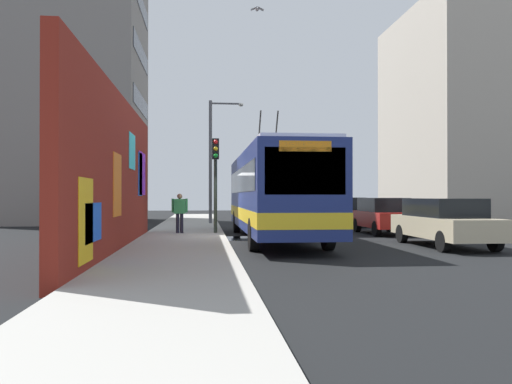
{
  "coord_description": "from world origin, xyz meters",
  "views": [
    {
      "loc": [
        -19.69,
        0.85,
        1.66
      ],
      "look_at": [
        0.31,
        -1.2,
        1.82
      ],
      "focal_mm": 36.2,
      "sensor_mm": 36.0,
      "label": 1
    }
  ],
  "objects_px": {
    "parked_car_champagne": "(444,221)",
    "pedestrian_midblock": "(180,210)",
    "city_bus": "(273,191)",
    "parked_car_black": "(346,211)",
    "street_lamp": "(214,153)",
    "parked_car_red": "(383,215)",
    "traffic_light": "(216,169)"
  },
  "relations": [
    {
      "from": "parked_car_champagne",
      "to": "pedestrian_midblock",
      "type": "distance_m",
      "value": 10.18
    },
    {
      "from": "city_bus",
      "to": "pedestrian_midblock",
      "type": "xyz_separation_m",
      "value": [
        1.9,
        3.61,
        -0.76
      ]
    },
    {
      "from": "parked_car_black",
      "to": "street_lamp",
      "type": "distance_m",
      "value": 8.0
    },
    {
      "from": "parked_car_black",
      "to": "pedestrian_midblock",
      "type": "height_order",
      "value": "pedestrian_midblock"
    },
    {
      "from": "city_bus",
      "to": "parked_car_red",
      "type": "bearing_deg",
      "value": -64.3
    },
    {
      "from": "traffic_light",
      "to": "street_lamp",
      "type": "xyz_separation_m",
      "value": [
        7.74,
        -0.11,
        1.31
      ]
    },
    {
      "from": "parked_car_black",
      "to": "pedestrian_midblock",
      "type": "distance_m",
      "value": 10.99
    },
    {
      "from": "parked_car_red",
      "to": "traffic_light",
      "type": "height_order",
      "value": "traffic_light"
    },
    {
      "from": "city_bus",
      "to": "pedestrian_midblock",
      "type": "relative_size",
      "value": 7.68
    },
    {
      "from": "street_lamp",
      "to": "city_bus",
      "type": "bearing_deg",
      "value": -167.89
    },
    {
      "from": "traffic_light",
      "to": "city_bus",
      "type": "bearing_deg",
      "value": -129.09
    },
    {
      "from": "pedestrian_midblock",
      "to": "city_bus",
      "type": "bearing_deg",
      "value": -117.78
    },
    {
      "from": "parked_car_champagne",
      "to": "street_lamp",
      "type": "height_order",
      "value": "street_lamp"
    },
    {
      "from": "street_lamp",
      "to": "pedestrian_midblock",
      "type": "bearing_deg",
      "value": 168.29
    },
    {
      "from": "parked_car_red",
      "to": "pedestrian_midblock",
      "type": "xyz_separation_m",
      "value": [
        -0.6,
        8.81,
        0.26
      ]
    },
    {
      "from": "parked_car_red",
      "to": "parked_car_champagne",
      "type": "bearing_deg",
      "value": -180.0
    },
    {
      "from": "parked_car_black",
      "to": "pedestrian_midblock",
      "type": "relative_size",
      "value": 2.53
    },
    {
      "from": "parked_car_red",
      "to": "street_lamp",
      "type": "bearing_deg",
      "value": 46.02
    },
    {
      "from": "parked_car_red",
      "to": "parked_car_black",
      "type": "height_order",
      "value": "same"
    },
    {
      "from": "city_bus",
      "to": "parked_car_champagne",
      "type": "bearing_deg",
      "value": -121.62
    },
    {
      "from": "city_bus",
      "to": "parked_car_black",
      "type": "distance_m",
      "value": 9.99
    },
    {
      "from": "city_bus",
      "to": "traffic_light",
      "type": "height_order",
      "value": "city_bus"
    },
    {
      "from": "parked_car_champagne",
      "to": "parked_car_black",
      "type": "distance_m",
      "value": 11.67
    },
    {
      "from": "parked_car_champagne",
      "to": "street_lamp",
      "type": "bearing_deg",
      "value": 29.7
    },
    {
      "from": "city_bus",
      "to": "traffic_light",
      "type": "bearing_deg",
      "value": 50.91
    },
    {
      "from": "street_lamp",
      "to": "parked_car_champagne",
      "type": "bearing_deg",
      "value": -150.3
    },
    {
      "from": "parked_car_black",
      "to": "traffic_light",
      "type": "relative_size",
      "value": 1.05
    },
    {
      "from": "parked_car_red",
      "to": "street_lamp",
      "type": "xyz_separation_m",
      "value": [
        6.98,
        7.24,
        3.25
      ]
    },
    {
      "from": "parked_car_champagne",
      "to": "traffic_light",
      "type": "bearing_deg",
      "value": 56.05
    },
    {
      "from": "city_bus",
      "to": "traffic_light",
      "type": "relative_size",
      "value": 3.19
    },
    {
      "from": "city_bus",
      "to": "pedestrian_midblock",
      "type": "height_order",
      "value": "city_bus"
    },
    {
      "from": "parked_car_champagne",
      "to": "traffic_light",
      "type": "distance_m",
      "value": 9.07
    }
  ]
}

